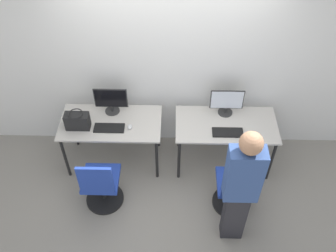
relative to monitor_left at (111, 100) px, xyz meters
The scene contains 14 objects.
ground_plane 1.31m from the monitor_left, 36.15° to the right, with size 20.00×20.00×0.00m, color gray.
wall_back 0.91m from the monitor_left, 18.61° to the left, with size 12.00×0.05×2.80m.
desk_left 0.34m from the monitor_left, 90.00° to the right, with size 1.29×0.66×0.75m.
monitor_left is the anchor object (origin of this frame).
keyboard_left 0.37m from the monitor_left, 90.00° to the right, with size 0.38×0.16×0.02m.
mouse_left 0.43m from the monitor_left, 49.59° to the right, with size 0.06×0.09×0.03m.
office_chair_left 1.09m from the monitor_left, 93.94° to the right, with size 0.48×0.48×0.91m.
desk_right 1.52m from the monitor_left, ahead, with size 1.29×0.66×0.75m.
monitor_right 1.48m from the monitor_left, ahead, with size 0.43×0.19×0.37m.
keyboard_right 1.53m from the monitor_left, 13.90° to the right, with size 0.38×0.16×0.02m.
mouse_right 1.78m from the monitor_left, 12.55° to the right, with size 0.06×0.09×0.03m.
office_chair_right 1.91m from the monitor_left, 31.27° to the right, with size 0.48×0.48×0.91m.
person_right 2.00m from the monitor_left, 41.01° to the right, with size 0.36×0.23×1.73m.
handbag 0.50m from the monitor_left, 141.55° to the right, with size 0.30×0.18×0.25m.
Camera 1 is at (0.07, -3.02, 4.12)m, focal length 40.00 mm.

